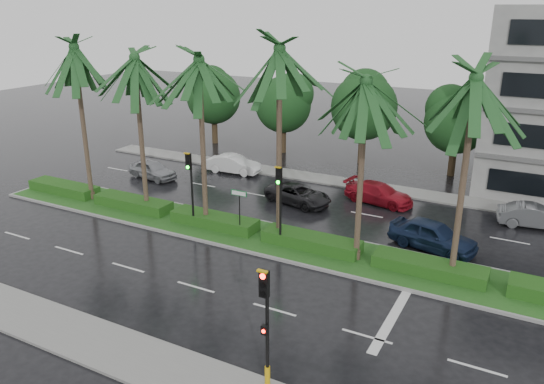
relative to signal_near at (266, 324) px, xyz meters
The scene contains 18 objects.
ground 11.42m from the signal_near, 122.58° to the left, with size 120.00×120.00×0.00m, color black.
near_sidewalk 6.53m from the signal_near, behind, with size 40.00×2.40×0.12m, color gray.
far_sidewalk 22.35m from the signal_near, 105.67° to the left, with size 40.00×2.00×0.12m, color gray.
median 12.24m from the signal_near, 120.00° to the left, with size 36.00×4.00×0.15m.
hedge 12.17m from the signal_near, 120.00° to the left, with size 35.20×1.40×0.60m.
lane_markings 9.76m from the signal_near, 108.30° to the left, with size 34.00×13.06×0.01m.
palm_row 14.12m from the signal_near, 124.87° to the left, with size 26.30×4.20×10.68m.
signal_near is the anchor object (origin of this frame).
signal_median_left 13.93m from the signal_near, 135.91° to the left, with size 0.34×0.42×4.36m.
signal_median_right 10.69m from the signal_near, 114.91° to the left, with size 0.34×0.42×4.36m.
street_sign 12.11m from the signal_near, 125.34° to the left, with size 0.95×0.09×2.60m.
bg_trees 27.57m from the signal_near, 101.05° to the left, with size 33.04×5.26×7.60m.
car_silver 24.17m from the signal_near, 138.68° to the left, with size 3.93×1.58×1.34m, color #93959A.
car_white 24.14m from the signal_near, 124.41° to the left, with size 4.11×1.43×1.36m, color white.
car_darkgrey 17.56m from the signal_near, 111.86° to the left, with size 4.43×2.04×1.23m, color black.
car_red 18.89m from the signal_near, 96.11° to the left, with size 4.47×1.82×1.30m, color maroon.
car_blue 13.73m from the signal_near, 79.42° to the left, with size 4.52×1.82×1.54m, color #162443.
car_grey 20.40m from the signal_near, 69.85° to the left, with size 3.96×1.38×1.31m, color #5B5D60.
Camera 1 is at (12.89, -21.95, 11.97)m, focal length 35.00 mm.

